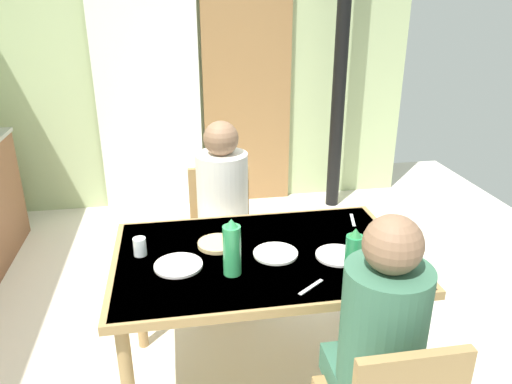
{
  "coord_description": "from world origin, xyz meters",
  "views": [
    {
      "loc": [
        -0.1,
        -2.16,
        1.87
      ],
      "look_at": [
        0.27,
        -0.04,
        1.0
      ],
      "focal_mm": 34.16,
      "sensor_mm": 36.0,
      "label": 1
    }
  ],
  "objects_px": {
    "dining_table": "(261,267)",
    "person_near_diner": "(381,328)",
    "water_bottle_green_far": "(232,248)",
    "water_bottle_green_near": "(353,260)",
    "person_far_diner": "(223,195)",
    "chair_far_diner": "(222,228)"
  },
  "relations": [
    {
      "from": "person_near_diner",
      "to": "water_bottle_green_near",
      "type": "distance_m",
      "value": 0.33
    },
    {
      "from": "dining_table",
      "to": "person_near_diner",
      "type": "xyz_separation_m",
      "value": [
        0.31,
        -0.66,
        0.11
      ]
    },
    {
      "from": "dining_table",
      "to": "chair_far_diner",
      "type": "height_order",
      "value": "chair_far_diner"
    },
    {
      "from": "dining_table",
      "to": "water_bottle_green_far",
      "type": "height_order",
      "value": "water_bottle_green_far"
    },
    {
      "from": "water_bottle_green_near",
      "to": "person_far_diner",
      "type": "bearing_deg",
      "value": 113.09
    },
    {
      "from": "chair_far_diner",
      "to": "person_far_diner",
      "type": "xyz_separation_m",
      "value": [
        -0.0,
        -0.14,
        0.28
      ]
    },
    {
      "from": "water_bottle_green_near",
      "to": "water_bottle_green_far",
      "type": "relative_size",
      "value": 1.04
    },
    {
      "from": "chair_far_diner",
      "to": "water_bottle_green_near",
      "type": "bearing_deg",
      "value": 110.56
    },
    {
      "from": "water_bottle_green_near",
      "to": "water_bottle_green_far",
      "type": "bearing_deg",
      "value": 157.97
    },
    {
      "from": "person_near_diner",
      "to": "person_far_diner",
      "type": "xyz_separation_m",
      "value": [
        -0.42,
        1.31,
        0.0
      ]
    },
    {
      "from": "person_far_diner",
      "to": "water_bottle_green_far",
      "type": "distance_m",
      "value": 0.81
    },
    {
      "from": "person_near_diner",
      "to": "person_far_diner",
      "type": "bearing_deg",
      "value": 107.72
    },
    {
      "from": "person_far_diner",
      "to": "water_bottle_green_near",
      "type": "distance_m",
      "value": 1.09
    },
    {
      "from": "person_far_diner",
      "to": "water_bottle_green_far",
      "type": "xyz_separation_m",
      "value": [
        -0.05,
        -0.81,
        0.09
      ]
    },
    {
      "from": "dining_table",
      "to": "chair_far_diner",
      "type": "distance_m",
      "value": 0.82
    },
    {
      "from": "person_near_diner",
      "to": "person_far_diner",
      "type": "distance_m",
      "value": 1.38
    },
    {
      "from": "water_bottle_green_near",
      "to": "water_bottle_green_far",
      "type": "xyz_separation_m",
      "value": [
        -0.47,
        0.19,
        -0.01
      ]
    },
    {
      "from": "dining_table",
      "to": "person_far_diner",
      "type": "xyz_separation_m",
      "value": [
        -0.11,
        0.66,
        0.11
      ]
    },
    {
      "from": "chair_far_diner",
      "to": "person_far_diner",
      "type": "bearing_deg",
      "value": 90.0
    },
    {
      "from": "person_near_diner",
      "to": "water_bottle_green_near",
      "type": "height_order",
      "value": "person_near_diner"
    },
    {
      "from": "person_near_diner",
      "to": "person_far_diner",
      "type": "relative_size",
      "value": 1.0
    },
    {
      "from": "water_bottle_green_near",
      "to": "water_bottle_green_far",
      "type": "height_order",
      "value": "water_bottle_green_near"
    }
  ]
}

